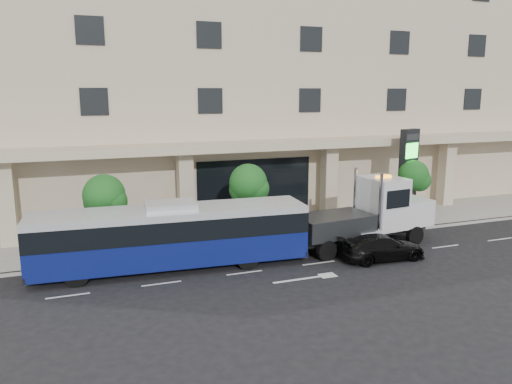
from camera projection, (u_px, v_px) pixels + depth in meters
The scene contains 11 objects.
ground at pixel (306, 254), 26.79m from camera, with size 120.00×120.00×0.00m, color black.
sidewalk at pixel (271, 229), 31.37m from camera, with size 120.00×6.00×0.15m, color gray.
curb at pixel (290, 243), 28.61m from camera, with size 120.00×0.30×0.15m, color gray.
convention_center at pixel (222, 73), 38.99m from camera, with size 60.00×17.60×20.00m.
tree_left at pixel (105, 198), 26.08m from camera, with size 2.27×2.20×4.22m.
tree_mid at pixel (249, 185), 28.77m from camera, with size 2.28×2.20×4.38m.
tree_right at pixel (414, 178), 32.72m from camera, with size 2.10×2.00×4.04m.
city_bus at pixel (172, 235), 24.33m from camera, with size 13.41×3.70×3.36m.
tow_truck at pixel (370, 215), 27.96m from camera, with size 9.62×3.26×4.36m.
black_sedan at pixel (382, 247), 25.82m from camera, with size 1.86×4.58×1.33m, color black.
signage_pylon at pixel (408, 173), 33.40m from camera, with size 1.58×1.00×6.01m.
Camera 1 is at (-11.38, -23.08, 8.59)m, focal length 35.00 mm.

